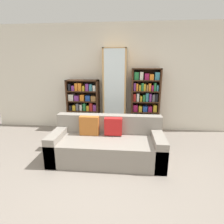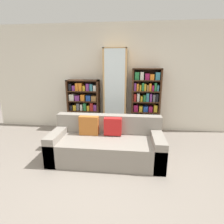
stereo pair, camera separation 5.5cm
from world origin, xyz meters
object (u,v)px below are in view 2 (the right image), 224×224
bookshelf_right (145,102)px  wine_bottle (141,133)px  display_cabinet (115,92)px  bookshelf_left (84,106)px  couch (106,144)px

bookshelf_right → wine_bottle: size_ratio=4.09×
bookshelf_right → display_cabinet: bearing=-178.8°
display_cabinet → wine_bottle: size_ratio=5.26×
bookshelf_left → display_cabinet: size_ratio=0.64×
wine_bottle → couch: bearing=-126.8°
bookshelf_left → display_cabinet: display_cabinet is taller
couch → bookshelf_left: size_ratio=1.51×
display_cabinet → bookshelf_right: (0.77, 0.02, -0.24)m
bookshelf_left → wine_bottle: 1.65m
couch → display_cabinet: display_cabinet is taller
couch → display_cabinet: 1.63m
display_cabinet → couch: bearing=-91.1°
couch → display_cabinet: (0.03, 1.44, 0.75)m
display_cabinet → wine_bottle: bearing=-38.1°
bookshelf_left → display_cabinet: bearing=-1.1°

